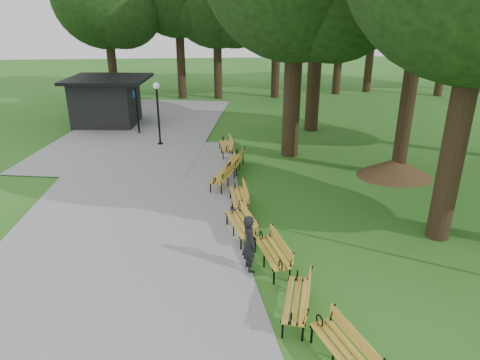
{
  "coord_description": "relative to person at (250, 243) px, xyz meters",
  "views": [
    {
      "loc": [
        -1.13,
        -11.3,
        6.85
      ],
      "look_at": [
        -0.05,
        2.83,
        1.1
      ],
      "focal_mm": 32.62,
      "sensor_mm": 36.0,
      "label": 1
    }
  ],
  "objects": [
    {
      "name": "bench_1",
      "position": [
        0.91,
        -1.98,
        -0.39
      ],
      "size": [
        1.14,
        2.0,
        0.88
      ],
      "primitive_type": null,
      "rotation": [
        0.0,
        0.0,
        -1.85
      ],
      "color": "gold",
      "rests_on": "ground"
    },
    {
      "name": "ground",
      "position": [
        0.09,
        1.08,
        -0.83
      ],
      "size": [
        100.0,
        100.0,
        0.0
      ],
      "primitive_type": "plane",
      "color": "#26641C",
      "rests_on": "ground"
    },
    {
      "name": "path",
      "position": [
        -3.91,
        4.08,
        -0.8
      ],
      "size": [
        12.0,
        38.0,
        0.06
      ],
      "primitive_type": "cube",
      "color": "gray",
      "rests_on": "ground"
    },
    {
      "name": "lamp_post",
      "position": [
        -3.53,
        11.82,
        1.49
      ],
      "size": [
        0.32,
        0.32,
        3.23
      ],
      "color": "black",
      "rests_on": "ground"
    },
    {
      "name": "bench_6",
      "position": [
        0.11,
        7.79,
        -0.39
      ],
      "size": [
        1.1,
        2.0,
        0.88
      ],
      "primitive_type": null,
      "rotation": [
        0.0,
        0.0,
        -1.83
      ],
      "color": "gold",
      "rests_on": "ground"
    },
    {
      "name": "bench_5",
      "position": [
        -0.5,
        6.0,
        -0.39
      ],
      "size": [
        1.29,
        2.0,
        0.88
      ],
      "primitive_type": null,
      "rotation": [
        0.0,
        0.0,
        -1.94
      ],
      "color": "gold",
      "rests_on": "ground"
    },
    {
      "name": "bench_3",
      "position": [
        -0.1,
        1.87,
        -0.39
      ],
      "size": [
        1.02,
        1.99,
        0.88
      ],
      "primitive_type": null,
      "rotation": [
        0.0,
        0.0,
        -1.36
      ],
      "color": "gold",
      "rests_on": "ground"
    },
    {
      "name": "bench_7",
      "position": [
        -0.18,
        10.04,
        -0.39
      ],
      "size": [
        0.75,
        1.94,
        0.88
      ],
      "primitive_type": null,
      "rotation": [
        0.0,
        0.0,
        -1.51
      ],
      "color": "gold",
      "rests_on": "ground"
    },
    {
      "name": "bench_0",
      "position": [
        1.52,
        -3.63,
        -0.39
      ],
      "size": [
        1.16,
        2.0,
        0.88
      ],
      "primitive_type": null,
      "rotation": [
        0.0,
        0.0,
        -1.28
      ],
      "color": "gold",
      "rests_on": "ground"
    },
    {
      "name": "bench_2",
      "position": [
        0.64,
        0.12,
        -0.39
      ],
      "size": [
        0.99,
        1.99,
        0.88
      ],
      "primitive_type": null,
      "rotation": [
        0.0,
        0.0,
        -1.38
      ],
      "color": "gold",
      "rests_on": "ground"
    },
    {
      "name": "bench_4",
      "position": [
        -0.01,
        3.91,
        -0.39
      ],
      "size": [
        0.7,
        1.92,
        0.88
      ],
      "primitive_type": null,
      "rotation": [
        0.0,
        0.0,
        -1.54
      ],
      "color": "gold",
      "rests_on": "ground"
    },
    {
      "name": "dirt_mound",
      "position": [
        6.87,
        6.59,
        -0.44
      ],
      "size": [
        2.67,
        2.67,
        0.78
      ],
      "primitive_type": "cone",
      "color": "#47301C",
      "rests_on": "ground"
    },
    {
      "name": "person",
      "position": [
        0.0,
        0.0,
        0.0
      ],
      "size": [
        0.52,
        0.68,
        1.66
      ],
      "primitive_type": "imported",
      "rotation": [
        0.0,
        0.0,
        1.8
      ],
      "color": "black",
      "rests_on": "ground"
    },
    {
      "name": "kiosk",
      "position": [
        -7.08,
        16.24,
        0.6
      ],
      "size": [
        4.95,
        4.42,
        2.86
      ],
      "primitive_type": null,
      "rotation": [
        0.0,
        0.0,
        -0.1
      ],
      "color": "black",
      "rests_on": "ground"
    }
  ]
}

